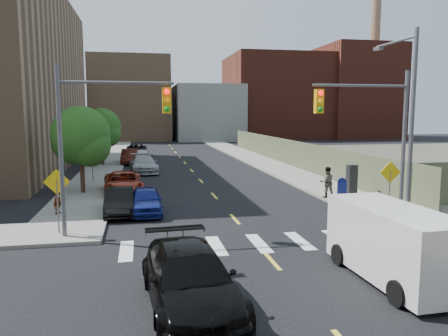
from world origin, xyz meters
name	(u,v)px	position (x,y,z in m)	size (l,w,h in m)	color
ground	(291,282)	(0.00, 0.00, 0.00)	(160.00, 160.00, 0.00)	black
sidewalk_nw	(112,155)	(-7.75, 41.50, 0.07)	(3.50, 73.00, 0.15)	gray
sidewalk_ne	(238,152)	(7.75, 41.50, 0.07)	(3.50, 73.00, 0.15)	gray
fence_north	(288,153)	(9.60, 28.00, 1.25)	(0.12, 44.00, 2.50)	#5E6849
gravel_lot	(442,159)	(28.00, 30.00, 0.03)	(36.00, 42.00, 0.06)	#595447
bg_bldg_west	(38,107)	(-22.00, 70.00, 6.00)	(14.00, 18.00, 12.00)	#592319
bg_bldg_midwest	(131,99)	(-6.00, 72.00, 7.50)	(14.00, 16.00, 15.00)	#8C6B4C
bg_bldg_center	(207,113)	(8.00, 70.00, 5.00)	(12.00, 16.00, 10.00)	gray
bg_bldg_east	(275,98)	(22.00, 72.00, 8.00)	(18.00, 18.00, 16.00)	#592319
bg_bldg_fareast	(354,93)	(38.00, 70.00, 9.00)	(14.00, 16.00, 18.00)	#592319
smokestack	(374,68)	(42.00, 70.00, 14.00)	(1.80, 1.80, 28.00)	#8C6B4C
signal_nw	(99,127)	(-5.98, 6.00, 4.53)	(4.59, 0.30, 7.00)	#59595E
signal_ne	(374,126)	(5.98, 6.00, 4.53)	(4.59, 0.30, 7.00)	#59595E
streetlight_ne	(408,110)	(8.20, 6.90, 5.22)	(0.25, 3.70, 9.00)	#59595E
warn_sign_nw	(57,189)	(-7.80, 6.50, 1.99)	(1.06, 0.06, 2.83)	#59595E
warn_sign_ne	(390,179)	(7.20, 6.50, 1.99)	(1.06, 0.06, 2.83)	#59595E
warn_sign_midwest	(92,157)	(-7.80, 20.00, 1.99)	(1.06, 0.06, 2.83)	#59595E
tree_west_near	(81,139)	(-8.00, 16.05, 3.48)	(3.66, 3.64, 5.52)	#332114
tree_west_far	(102,130)	(-8.00, 31.05, 3.48)	(3.66, 3.64, 5.52)	#332114
parked_car_blue	(146,200)	(-4.20, 10.05, 0.68)	(1.61, 4.00, 1.36)	navy
parked_car_black	(120,201)	(-5.50, 10.14, 0.66)	(1.41, 4.03, 1.33)	black
parked_car_red	(124,183)	(-5.50, 15.63, 0.71)	(2.35, 5.09, 1.42)	maroon
parked_car_silver	(143,164)	(-4.20, 25.47, 0.75)	(2.11, 5.20, 1.51)	#9C9FA3
parked_car_white	(142,156)	(-4.27, 32.85, 0.71)	(1.67, 4.16, 1.42)	silver
parked_car_maroon	(130,157)	(-5.50, 32.02, 0.74)	(1.57, 4.49, 1.48)	#3D130C
parked_car_grey	(136,150)	(-4.91, 39.71, 0.72)	(2.40, 5.20, 1.44)	black
black_sedan	(190,279)	(-3.20, -1.17, 0.79)	(2.22, 5.46, 1.58)	black
cargo_van	(391,241)	(3.10, -0.28, 1.20)	(2.23, 5.06, 2.29)	white
mailbox	(342,189)	(6.93, 10.91, 0.75)	(0.62, 0.55, 1.25)	#0E1856
payphone	(352,180)	(8.04, 11.91, 1.07)	(0.55, 0.45, 1.85)	black
pedestrian_west	(58,198)	(-8.46, 10.12, 0.93)	(0.57, 0.37, 1.56)	gray
pedestrian_east	(327,182)	(6.30, 11.57, 1.05)	(0.88, 0.68, 1.81)	gray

